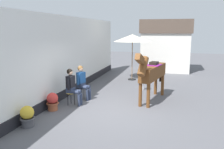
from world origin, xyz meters
TOP-DOWN VIEW (x-y plane):
  - ground_plane at (0.00, 3.00)m, footprint 40.00×40.00m
  - pub_facade_wall at (-2.55, 1.50)m, footprint 0.34×14.00m
  - distant_cottage at (1.40, 9.15)m, footprint 3.40×2.60m
  - seated_visitor_near at (-1.69, 0.17)m, footprint 0.61×0.49m
  - seated_visitor_far at (-1.61, 1.00)m, footprint 0.61×0.49m
  - saddled_horse_center at (1.17, 1.42)m, footprint 0.93×2.96m
  - flower_planter_near at (-2.10, -2.12)m, footprint 0.43×0.43m
  - flower_planter_far at (-2.11, -0.60)m, footprint 0.43×0.43m
  - cafe_parasol at (-0.30, 5.35)m, footprint 2.10×2.10m
  - spare_stool_white at (0.69, 3.14)m, footprint 0.32×0.32m

SIDE VIEW (x-z plane):
  - ground_plane at x=0.00m, z-range 0.00..0.00m
  - flower_planter_near at x=-2.10m, z-range 0.01..0.65m
  - flower_planter_far at x=-2.11m, z-range 0.01..0.65m
  - spare_stool_white at x=0.69m, z-range 0.17..0.63m
  - seated_visitor_near at x=-1.69m, z-range 0.08..1.47m
  - seated_visitor_far at x=-1.61m, z-range 0.08..1.47m
  - saddled_horse_center at x=1.17m, z-range 0.13..2.19m
  - pub_facade_wall at x=-2.55m, z-range -0.16..3.24m
  - distant_cottage at x=1.40m, z-range 0.05..3.55m
  - cafe_parasol at x=-0.30m, z-range 1.07..3.65m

